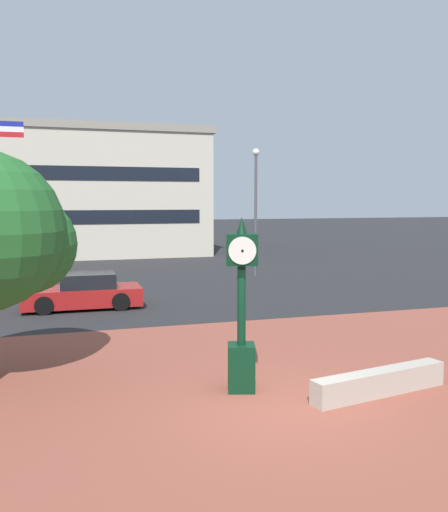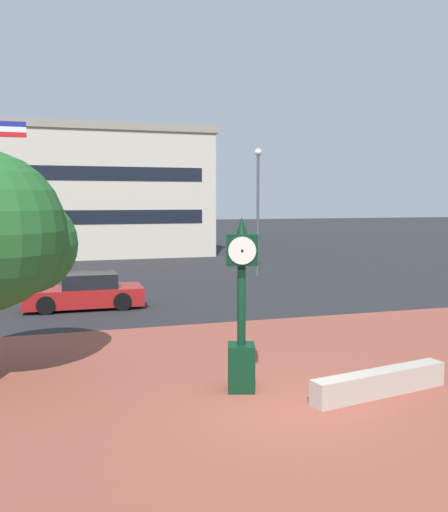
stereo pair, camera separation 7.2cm
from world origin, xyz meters
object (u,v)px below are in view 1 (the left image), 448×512
object	(u,v)px
street_clock	(241,310)
street_lamp_post	(256,198)
car_street_near	(83,293)
civic_building	(58,192)

from	to	relation	value
street_clock	street_lamp_post	distance (m)	17.75
car_street_near	street_lamp_post	world-z (taller)	street_lamp_post
civic_building	street_lamp_post	distance (m)	18.70
street_clock	car_street_near	distance (m)	10.38
car_street_near	civic_building	bearing A→B (deg)	1.64
street_clock	civic_building	distance (m)	32.79
street_clock	civic_building	xyz separation A→B (m)	(-2.94, 32.54, 2.78)
street_clock	civic_building	world-z (taller)	civic_building
street_lamp_post	civic_building	bearing A→B (deg)	120.15
street_clock	car_street_near	xyz separation A→B (m)	(-2.56, 9.99, -1.11)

